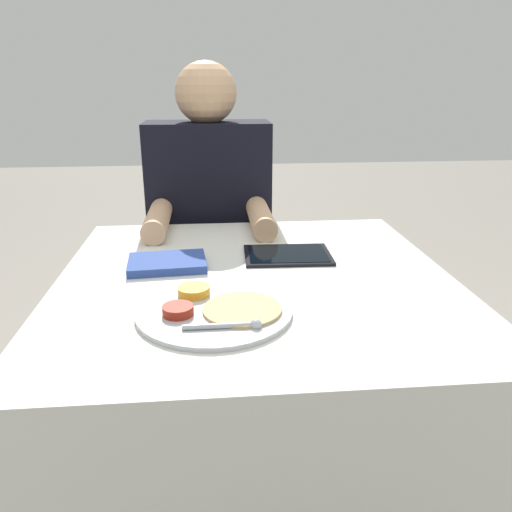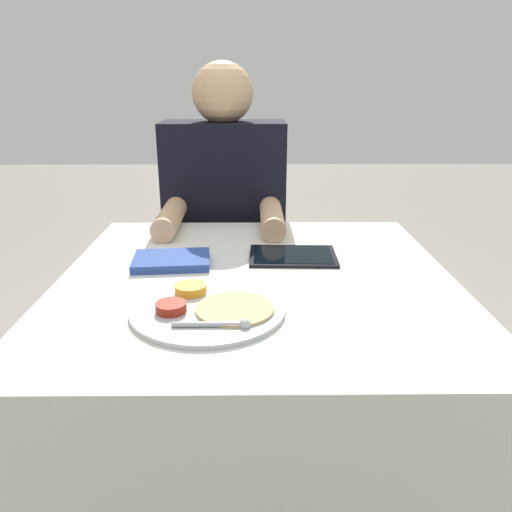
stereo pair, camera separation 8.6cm
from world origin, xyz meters
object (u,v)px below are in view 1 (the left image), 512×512
at_px(thali_tray, 215,309).
at_px(red_notebook, 167,264).
at_px(tablet_device, 288,255).
at_px(person_diner, 211,251).

distance_m(thali_tray, red_notebook, 0.29).
bearing_deg(thali_tray, tablet_device, 58.52).
relative_size(tablet_device, person_diner, 0.19).
distance_m(tablet_device, person_diner, 0.55).
xyz_separation_m(thali_tray, red_notebook, (-0.11, 0.27, 0.00)).
relative_size(thali_tray, person_diner, 0.25).
xyz_separation_m(red_notebook, tablet_device, (0.30, 0.05, -0.00)).
xyz_separation_m(tablet_device, person_diner, (-0.20, 0.49, -0.15)).
xyz_separation_m(thali_tray, tablet_device, (0.19, 0.31, -0.00)).
bearing_deg(tablet_device, red_notebook, -171.12).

